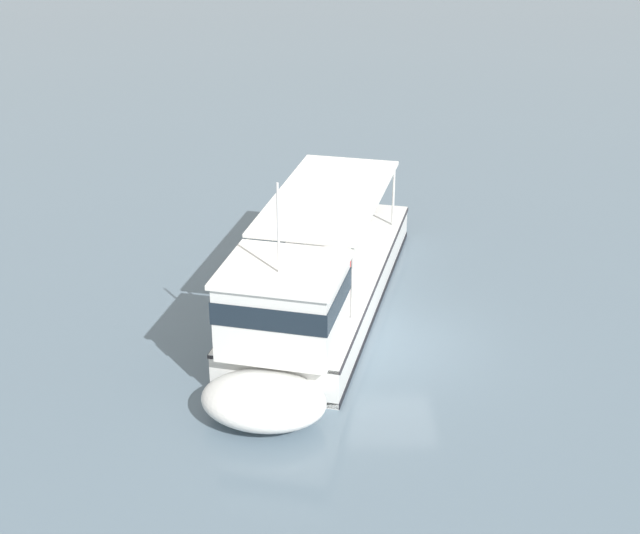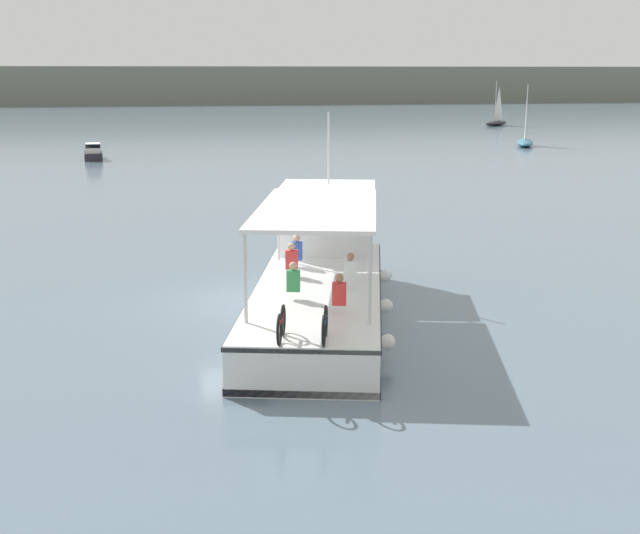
{
  "view_description": "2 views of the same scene",
  "coord_description": "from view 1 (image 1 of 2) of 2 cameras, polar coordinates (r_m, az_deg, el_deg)",
  "views": [
    {
      "loc": [
        2.37,
        21.19,
        12.11
      ],
      "look_at": [
        1.89,
        -1.88,
        1.4
      ],
      "focal_mm": 51.0,
      "sensor_mm": 36.0,
      "label": 1
    },
    {
      "loc": [
        -2.36,
        -23.86,
        6.53
      ],
      "look_at": [
        1.89,
        -1.88,
        1.4
      ],
      "focal_mm": 48.11,
      "sensor_mm": 36.0,
      "label": 2
    }
  ],
  "objects": [
    {
      "name": "ground_plane",
      "position": [
        24.52,
        4.53,
        -4.78
      ],
      "size": [
        400.0,
        400.0,
        0.0
      ],
      "primitive_type": "plane",
      "color": "slate"
    },
    {
      "name": "ferry_main",
      "position": [
        24.72,
        -0.55,
        -1.77
      ],
      "size": [
        6.2,
        13.07,
        5.32
      ],
      "color": "white",
      "rests_on": "ground"
    }
  ]
}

